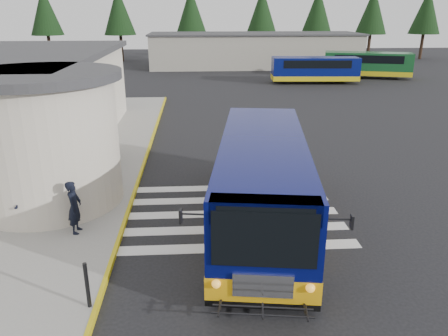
{
  "coord_description": "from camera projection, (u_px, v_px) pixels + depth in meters",
  "views": [
    {
      "loc": [
        -1.51,
        -14.98,
        6.91
      ],
      "look_at": [
        -0.59,
        -0.5,
        1.64
      ],
      "focal_mm": 35.0,
      "sensor_mm": 36.0,
      "label": 1
    }
  ],
  "objects": [
    {
      "name": "pedestrian_a",
      "position": [
        74.0,
        207.0,
        13.83
      ],
      "size": [
        0.45,
        0.66,
        1.75
      ],
      "primitive_type": "imported",
      "rotation": [
        0.0,
        0.0,
        1.52
      ],
      "color": "black",
      "rests_on": "sidewalk"
    },
    {
      "name": "tree_line",
      "position": [
        250.0,
        11.0,
        61.47
      ],
      "size": [
        58.4,
        4.4,
        10.0
      ],
      "color": "black",
      "rests_on": "ground"
    },
    {
      "name": "sidewalk",
      "position": [
        32.0,
        171.0,
        19.69
      ],
      "size": [
        10.0,
        34.0,
        0.15
      ],
      "primitive_type": "cube",
      "color": "gray",
      "rests_on": "ground"
    },
    {
      "name": "far_bus_b",
      "position": [
        367.0,
        64.0,
        46.6
      ],
      "size": [
        9.3,
        4.98,
        2.31
      ],
      "rotation": [
        0.0,
        0.0,
        1.28
      ],
      "color": "#134921",
      "rests_on": "ground"
    },
    {
      "name": "depot_building",
      "position": [
        254.0,
        50.0,
        55.54
      ],
      "size": [
        26.4,
        8.4,
        4.2
      ],
      "color": "gray",
      "rests_on": "ground"
    },
    {
      "name": "crosswalk",
      "position": [
        227.0,
        213.0,
        15.72
      ],
      "size": [
        8.0,
        5.35,
        0.01
      ],
      "color": "silver",
      "rests_on": "ground"
    },
    {
      "name": "transit_bus",
      "position": [
        262.0,
        186.0,
        14.45
      ],
      "size": [
        4.6,
        10.82,
        2.98
      ],
      "rotation": [
        0.0,
        0.0,
        -0.14
      ],
      "color": "#060B4B",
      "rests_on": "ground"
    },
    {
      "name": "bollard",
      "position": [
        87.0,
        285.0,
        10.37
      ],
      "size": [
        0.1,
        0.1,
        1.2
      ],
      "primitive_type": "cylinder",
      "color": "black",
      "rests_on": "sidewalk"
    },
    {
      "name": "far_bus_a",
      "position": [
        315.0,
        69.0,
        43.24
      ],
      "size": [
        8.6,
        2.87,
        2.19
      ],
      "rotation": [
        0.0,
        0.0,
        1.51
      ],
      "color": "#060E4F",
      "rests_on": "ground"
    },
    {
      "name": "station_building",
      "position": [
        7.0,
        104.0,
        21.46
      ],
      "size": [
        12.7,
        18.7,
        4.8
      ],
      "color": "beige",
      "rests_on": "ground"
    },
    {
      "name": "curb_strip",
      "position": [
        142.0,
        168.0,
        19.98
      ],
      "size": [
        0.12,
        34.0,
        0.16
      ],
      "primitive_type": "cube",
      "color": "gold",
      "rests_on": "ground"
    },
    {
      "name": "ground",
      "position": [
        239.0,
        204.0,
        16.5
      ],
      "size": [
        140.0,
        140.0,
        0.0
      ],
      "primitive_type": "plane",
      "color": "black",
      "rests_on": "ground"
    },
    {
      "name": "pedestrian_b",
      "position": [
        14.0,
        206.0,
        14.0
      ],
      "size": [
        0.99,
        1.04,
        1.7
      ],
      "primitive_type": "imported",
      "rotation": [
        0.0,
        0.0,
        -0.98
      ],
      "color": "black",
      "rests_on": "sidewalk"
    }
  ]
}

